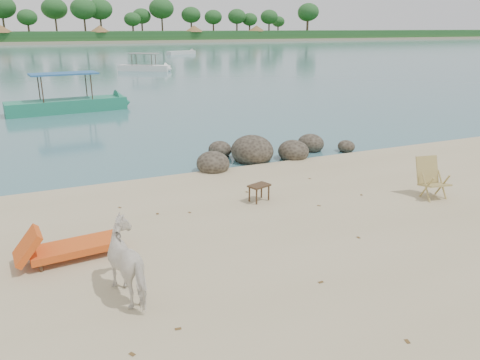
% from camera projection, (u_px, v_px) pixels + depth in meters
% --- Properties ---
extents(water, '(400.00, 400.00, 0.00)m').
position_uv_depth(water, '(51.00, 51.00, 87.55)').
color(water, '#396C73').
rests_on(water, ground).
extents(far_shore, '(420.00, 90.00, 1.40)m').
position_uv_depth(far_shore, '(39.00, 40.00, 157.15)').
color(far_shore, tan).
rests_on(far_shore, ground).
extents(far_scenery, '(420.00, 18.00, 9.50)m').
position_uv_depth(far_scenery, '(41.00, 31.00, 127.21)').
color(far_scenery, '#1E4C1E').
rests_on(far_scenery, ground).
extents(boulders, '(6.23, 2.80, 1.08)m').
position_uv_depth(boulders, '(262.00, 152.00, 16.19)').
color(boulders, black).
rests_on(boulders, ground).
extents(cow, '(1.00, 1.58, 1.24)m').
position_uv_depth(cow, '(132.00, 263.00, 7.76)').
color(cow, white).
rests_on(cow, ground).
extents(side_table, '(0.63, 0.51, 0.44)m').
position_uv_depth(side_table, '(259.00, 194.00, 12.11)').
color(side_table, '#342515').
rests_on(side_table, ground).
extents(lounge_chair, '(2.14, 0.93, 0.62)m').
position_uv_depth(lounge_chair, '(75.00, 244.00, 9.12)').
color(lounge_chair, orange).
rests_on(lounge_chair, ground).
extents(deck_chair, '(0.79, 0.84, 1.06)m').
position_uv_depth(deck_chair, '(435.00, 180.00, 12.24)').
color(deck_chair, tan).
rests_on(deck_chair, ground).
extents(boat_near, '(7.01, 2.23, 3.35)m').
position_uv_depth(boat_near, '(64.00, 80.00, 24.77)').
color(boat_near, '#1E7D5E').
rests_on(boat_near, water).
extents(boat_mid, '(5.70, 4.44, 2.91)m').
position_uv_depth(boat_mid, '(143.00, 56.00, 48.24)').
color(boat_mid, silver).
rests_on(boat_mid, water).
extents(boat_far, '(5.80, 3.14, 0.66)m').
position_uv_depth(boat_far, '(181.00, 52.00, 77.40)').
color(boat_far, silver).
rests_on(boat_far, water).
extents(dead_leaves, '(7.97, 7.20, 0.00)m').
position_uv_depth(dead_leaves, '(266.00, 237.00, 10.15)').
color(dead_leaves, brown).
rests_on(dead_leaves, ground).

